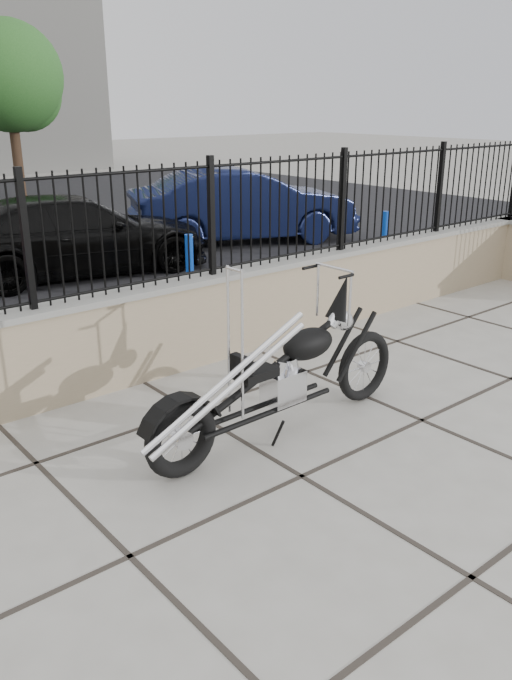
% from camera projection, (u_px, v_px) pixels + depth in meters
% --- Properties ---
extents(ground_plane, '(90.00, 90.00, 0.00)m').
position_uv_depth(ground_plane, '(302.00, 477.00, 5.10)').
color(ground_plane, '#99968E').
rests_on(ground_plane, ground).
extents(retaining_wall, '(14.00, 0.36, 0.96)m').
position_uv_depth(retaining_wall, '(134.00, 335.00, 6.75)').
color(retaining_wall, gray).
rests_on(retaining_wall, ground_plane).
extents(iron_fence, '(14.00, 0.08, 1.20)m').
position_uv_depth(iron_fence, '(128.00, 230.00, 6.39)').
color(iron_fence, black).
rests_on(iron_fence, retaining_wall).
extents(chopper_motorcycle, '(2.65, 0.52, 1.59)m').
position_uv_depth(chopper_motorcycle, '(279.00, 349.00, 5.47)').
color(chopper_motorcycle, black).
rests_on(chopper_motorcycle, ground_plane).
extents(car_black, '(4.71, 2.41, 1.31)m').
position_uv_depth(car_black, '(74.00, 235.00, 10.91)').
color(car_black, black).
rests_on(car_black, parking_lot).
extents(car_blue, '(4.79, 3.13, 1.49)m').
position_uv_depth(car_blue, '(243.00, 205.00, 13.46)').
color(car_blue, '#0E1536').
rests_on(car_blue, parking_lot).
extents(bollard_b, '(0.13, 0.13, 0.97)m').
position_uv_depth(bollard_b, '(190.00, 268.00, 9.48)').
color(bollard_b, '#0C38B6').
rests_on(bollard_b, ground_plane).
extents(bollard_c, '(0.13, 0.13, 0.89)m').
position_uv_depth(bollard_c, '(384.00, 236.00, 11.99)').
color(bollard_c, blue).
rests_on(bollard_c, ground_plane).
extents(tree_right, '(2.99, 2.99, 5.05)m').
position_uv_depth(tree_right, '(7.00, 71.00, 18.16)').
color(tree_right, '#382619').
rests_on(tree_right, ground_plane).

